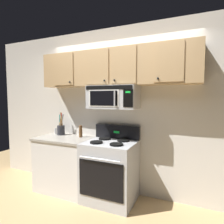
# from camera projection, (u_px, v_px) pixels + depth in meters

# --- Properties ---
(ground_plane) EXTENTS (8.00, 8.00, 0.00)m
(ground_plane) POSITION_uv_depth(u_px,v_px,m) (97.00, 215.00, 2.57)
(ground_plane) COLOR tan
(back_wall) EXTENTS (5.20, 0.10, 2.70)m
(back_wall) POSITION_uv_depth(u_px,v_px,m) (119.00, 111.00, 3.19)
(back_wall) COLOR silver
(back_wall) RESTS_ON ground_plane
(stove_range) EXTENTS (0.76, 0.69, 1.12)m
(stove_range) POSITION_uv_depth(u_px,v_px,m) (110.00, 170.00, 2.92)
(stove_range) COLOR #B7BABF
(stove_range) RESTS_ON ground_plane
(over_range_microwave) EXTENTS (0.76, 0.43, 0.35)m
(over_range_microwave) POSITION_uv_depth(u_px,v_px,m) (113.00, 97.00, 2.94)
(over_range_microwave) COLOR #B7BABF
(upper_cabinets) EXTENTS (2.50, 0.36, 0.55)m
(upper_cabinets) POSITION_uv_depth(u_px,v_px,m) (114.00, 68.00, 2.94)
(upper_cabinets) COLOR tan
(counter_segment) EXTENTS (0.93, 0.65, 0.90)m
(counter_segment) POSITION_uv_depth(u_px,v_px,m) (66.00, 163.00, 3.26)
(counter_segment) COLOR silver
(counter_segment) RESTS_ON ground_plane
(utensil_crock_charcoal) EXTENTS (0.14, 0.14, 0.41)m
(utensil_crock_charcoal) POSITION_uv_depth(u_px,v_px,m) (61.00, 129.00, 3.45)
(utensil_crock_charcoal) COLOR #2D2D33
(utensil_crock_charcoal) RESTS_ON counter_segment
(salt_shaker) EXTENTS (0.04, 0.04, 0.11)m
(salt_shaker) POSITION_uv_depth(u_px,v_px,m) (56.00, 131.00, 3.52)
(salt_shaker) COLOR white
(salt_shaker) RESTS_ON counter_segment
(pepper_mill) EXTENTS (0.06, 0.06, 0.20)m
(pepper_mill) POSITION_uv_depth(u_px,v_px,m) (81.00, 131.00, 3.24)
(pepper_mill) COLOR brown
(pepper_mill) RESTS_ON counter_segment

